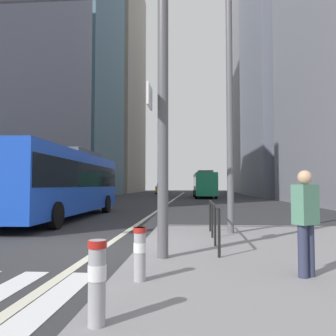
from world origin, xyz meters
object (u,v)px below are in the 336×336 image
car_oncoming_mid (162,189)px  traffic_signal_gantry (65,64)px  bollard_front (97,278)px  bollard_left (140,251)px  city_bus_red_receding (204,183)px  car_receding_near (207,189)px  city_bus_blue_oncoming (63,180)px  street_lamp_post (229,66)px  pedestrian_waiting (306,218)px

car_oncoming_mid → traffic_signal_gantry: bearing=-86.6°
bollard_front → bollard_left: bollard_front is taller
city_bus_red_receding → car_oncoming_mid: size_ratio=2.68×
car_receding_near → city_bus_red_receding: bearing=-93.8°
bollard_left → car_oncoming_mid: bearing=95.2°
city_bus_blue_oncoming → city_bus_red_receding: bearing=75.1°
car_oncoming_mid → bollard_left: car_oncoming_mid is taller
bollard_left → car_receding_near: bearing=86.7°
traffic_signal_gantry → street_lamp_post: bearing=44.0°
city_bus_blue_oncoming → bollard_front: size_ratio=13.60×
city_bus_blue_oncoming → traffic_signal_gantry: size_ratio=1.92×
city_bus_blue_oncoming → bollard_left: bearing=-62.9°
car_oncoming_mid → traffic_signal_gantry: (3.31, -55.49, 3.12)m
city_bus_red_receding → traffic_signal_gantry: 37.66m
traffic_signal_gantry → pedestrian_waiting: size_ratio=3.68×
bollard_front → pedestrian_waiting: bearing=36.9°
city_bus_red_receding → street_lamp_post: bearing=-90.4°
city_bus_blue_oncoming → car_receding_near: city_bus_blue_oncoming is taller
car_oncoming_mid → street_lamp_post: size_ratio=0.51×
car_receding_near → bollard_front: car_receding_near is taller
city_bus_blue_oncoming → bollard_front: bearing=-66.8°
traffic_signal_gantry → bollard_left: traffic_signal_gantry is taller
city_bus_blue_oncoming → bollard_front: 13.42m
bollard_front → traffic_signal_gantry: bearing=117.0°
car_oncoming_mid → bollard_front: bearing=-85.2°
pedestrian_waiting → city_bus_red_receding: bearing=90.7°
traffic_signal_gantry → pedestrian_waiting: 5.51m
city_bus_red_receding → traffic_signal_gantry: size_ratio=1.77×
street_lamp_post → bollard_left: (-1.92, -5.28, -4.69)m
car_oncoming_mid → street_lamp_post: street_lamp_post is taller
city_bus_red_receding → car_oncoming_mid: 19.53m
city_bus_blue_oncoming → car_oncoming_mid: city_bus_blue_oncoming is taller
city_bus_blue_oncoming → street_lamp_post: bearing=-36.0°
city_bus_blue_oncoming → bollard_left: city_bus_blue_oncoming is taller
car_receding_near → bollard_front: bearing=-93.4°
car_oncoming_mid → street_lamp_post: 52.50m
car_oncoming_mid → car_receding_near: same height
city_bus_red_receding → bollard_front: bearing=-93.2°
city_bus_blue_oncoming → city_bus_red_receding: 29.38m
street_lamp_post → city_bus_blue_oncoming: bearing=144.0°
street_lamp_post → bollard_front: bearing=-106.8°
city_bus_blue_oncoming → car_receding_near: bearing=78.2°
city_bus_red_receding → bollard_left: size_ratio=13.62×
car_oncoming_mid → bollard_front: size_ratio=4.68×
street_lamp_post → pedestrian_waiting: street_lamp_post is taller
street_lamp_post → bollard_front: 8.61m
car_oncoming_mid → car_receding_near: 10.51m
car_receding_near → pedestrian_waiting: (-0.29, -49.93, 0.09)m
city_bus_blue_oncoming → car_oncoming_mid: bearing=89.7°
city_bus_blue_oncoming → bollard_front: city_bus_blue_oncoming is taller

